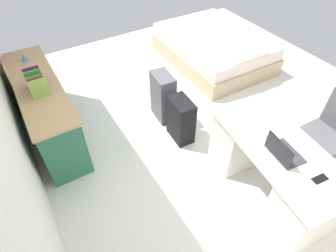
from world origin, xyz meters
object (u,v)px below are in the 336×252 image
(cell_phone_near_laptop, at_px, (320,179))
(figurine_small, at_px, (24,57))
(office_chair, at_px, (325,139))
(credenza, at_px, (46,110))
(laptop, at_px, (283,152))
(computer_mouse, at_px, (267,134))
(suitcase_spare_grey, at_px, (163,97))
(bed, at_px, (214,48))
(suitcase_black, at_px, (181,120))
(desk, at_px, (271,169))

(cell_phone_near_laptop, bearing_deg, figurine_small, 35.67)
(office_chair, distance_m, credenza, 3.26)
(laptop, xyz_separation_m, figurine_small, (2.73, 1.62, 0.07))
(credenza, bearing_deg, computer_mouse, -138.43)
(credenza, xyz_separation_m, computer_mouse, (-1.91, -1.69, 0.35))
(suitcase_spare_grey, relative_size, laptop, 2.01)
(bed, xyz_separation_m, cell_phone_near_laptop, (-2.85, 1.18, 0.49))
(suitcase_black, bearing_deg, cell_phone_near_laptop, -164.71)
(desk, height_order, figurine_small, figurine_small)
(bed, bearing_deg, laptop, 153.26)
(computer_mouse, bearing_deg, bed, -20.51)
(bed, relative_size, cell_phone_near_laptop, 14.17)
(cell_phone_near_laptop, xyz_separation_m, figurine_small, (3.07, 1.70, 0.11))
(suitcase_black, xyz_separation_m, cell_phone_near_laptop, (-1.58, -0.32, 0.44))
(credenza, distance_m, suitcase_spare_grey, 1.47)
(bed, height_order, figurine_small, figurine_small)
(office_chair, xyz_separation_m, cell_phone_near_laptop, (-0.39, 0.78, 0.31))
(computer_mouse, bearing_deg, cell_phone_near_laptop, -172.21)
(desk, xyz_separation_m, suitcase_spare_grey, (1.62, 0.31, -0.04))
(laptop, distance_m, computer_mouse, 0.27)
(bed, height_order, computer_mouse, computer_mouse)
(office_chair, xyz_separation_m, figurine_small, (2.68, 2.48, 0.42))
(suitcase_black, xyz_separation_m, suitcase_spare_grey, (0.46, -0.02, 0.04))
(desk, xyz_separation_m, bed, (2.42, -1.18, -0.14))
(credenza, bearing_deg, office_chair, -130.46)
(suitcase_spare_grey, relative_size, cell_phone_near_laptop, 4.96)
(desk, bearing_deg, suitcase_spare_grey, 10.94)
(office_chair, height_order, computer_mouse, office_chair)
(desk, distance_m, suitcase_black, 1.20)
(suitcase_black, xyz_separation_m, computer_mouse, (-0.98, -0.32, 0.45))
(laptop, bearing_deg, figurine_small, 30.72)
(office_chair, distance_m, cell_phone_near_laptop, 0.93)
(desk, relative_size, cell_phone_near_laptop, 11.12)
(figurine_small, bearing_deg, office_chair, -137.22)
(desk, xyz_separation_m, cell_phone_near_laptop, (-0.43, 0.01, 0.35))
(office_chair, bearing_deg, desk, 87.59)
(laptop, relative_size, cell_phone_near_laptop, 2.47)
(credenza, distance_m, laptop, 2.73)
(credenza, bearing_deg, cell_phone_near_laptop, -145.88)
(suitcase_spare_grey, bearing_deg, cell_phone_near_laptop, -166.94)
(desk, distance_m, figurine_small, 3.18)
(cell_phone_near_laptop, relative_size, figurine_small, 1.24)
(office_chair, xyz_separation_m, credenza, (2.11, 2.48, -0.03))
(office_chair, height_order, figurine_small, office_chair)
(credenza, height_order, cell_phone_near_laptop, credenza)
(desk, xyz_separation_m, laptop, (-0.08, 0.09, 0.40))
(desk, relative_size, bed, 0.78)
(bed, relative_size, figurine_small, 17.52)
(desk, bearing_deg, computer_mouse, 3.89)
(bed, bearing_deg, cell_phone_near_laptop, 157.46)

